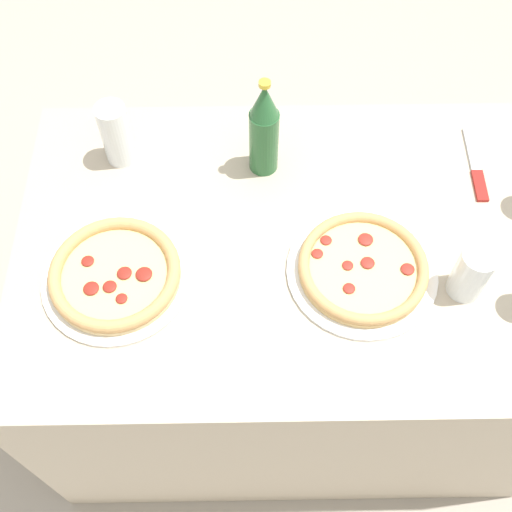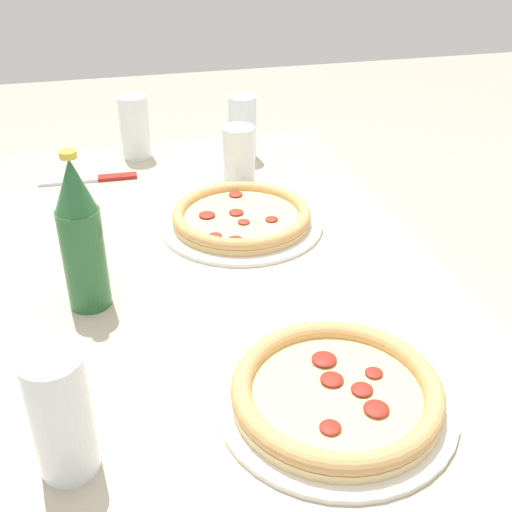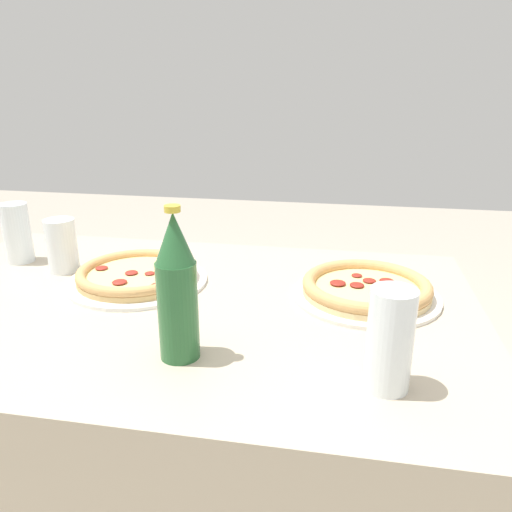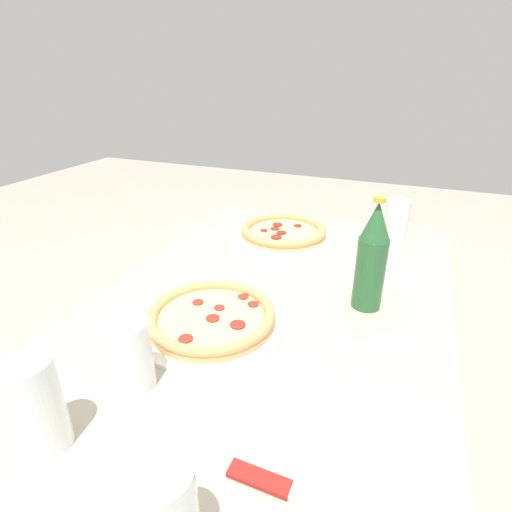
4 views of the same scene
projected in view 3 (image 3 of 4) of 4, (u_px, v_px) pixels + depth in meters
table at (184, 445)px, 1.14m from camera, size 1.22×0.78×0.72m
pizza_veggie at (366, 289)px, 1.04m from camera, size 0.30×0.30×0.04m
pizza_margherita at (137, 275)px, 1.11m from camera, size 0.31×0.31×0.04m
glass_mango_juice at (17, 234)px, 1.23m from camera, size 0.07×0.07×0.15m
glass_cola at (62, 248)px, 1.17m from camera, size 0.07×0.07×0.13m
glass_iced_tea at (390, 343)px, 0.71m from camera, size 0.07×0.07×0.16m
beer_bottle at (177, 289)px, 0.78m from camera, size 0.07×0.07×0.25m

